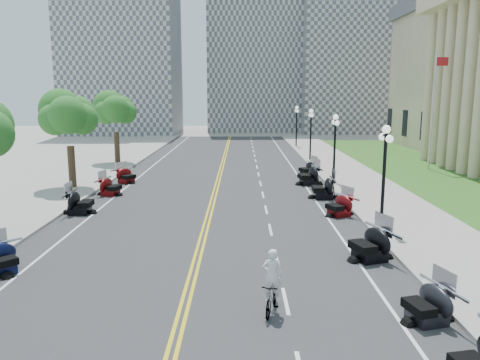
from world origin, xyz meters
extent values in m
plane|color=gray|center=(0.00, 0.00, 0.00)|extent=(160.00, 160.00, 0.00)
cube|color=#333335|center=(0.00, 10.00, 0.00)|extent=(16.00, 90.00, 0.01)
cube|color=yellow|center=(-0.12, 10.00, 0.01)|extent=(0.12, 90.00, 0.00)
cube|color=yellow|center=(0.12, 10.00, 0.01)|extent=(0.12, 90.00, 0.00)
cube|color=white|center=(6.40, 10.00, 0.01)|extent=(0.12, 90.00, 0.00)
cube|color=white|center=(-6.40, 10.00, 0.01)|extent=(0.12, 90.00, 0.00)
cube|color=white|center=(3.20, -4.00, 0.01)|extent=(0.12, 2.00, 0.00)
cube|color=white|center=(3.20, 0.00, 0.01)|extent=(0.12, 2.00, 0.00)
cube|color=white|center=(3.20, 4.00, 0.01)|extent=(0.12, 2.00, 0.00)
cube|color=white|center=(3.20, 8.00, 0.01)|extent=(0.12, 2.00, 0.00)
cube|color=white|center=(3.20, 12.00, 0.01)|extent=(0.12, 2.00, 0.00)
cube|color=white|center=(3.20, 16.00, 0.01)|extent=(0.12, 2.00, 0.00)
cube|color=white|center=(3.20, 20.00, 0.01)|extent=(0.12, 2.00, 0.00)
cube|color=white|center=(3.20, 24.00, 0.01)|extent=(0.12, 2.00, 0.00)
cube|color=white|center=(3.20, 28.00, 0.01)|extent=(0.12, 2.00, 0.00)
cube|color=white|center=(3.20, 32.00, 0.01)|extent=(0.12, 2.00, 0.00)
cube|color=white|center=(3.20, 36.00, 0.01)|extent=(0.12, 2.00, 0.00)
cube|color=white|center=(3.20, 40.00, 0.01)|extent=(0.12, 2.00, 0.00)
cube|color=white|center=(3.20, 44.00, 0.01)|extent=(0.12, 2.00, 0.00)
cube|color=white|center=(3.20, 48.00, 0.01)|extent=(0.12, 2.00, 0.00)
cube|color=white|center=(3.20, 52.00, 0.01)|extent=(0.12, 2.00, 0.00)
cube|color=#9E9991|center=(10.50, 10.00, 0.07)|extent=(5.00, 90.00, 0.15)
cube|color=#9E9991|center=(-10.50, 10.00, 0.07)|extent=(5.00, 90.00, 0.15)
cube|color=#356023|center=(17.50, 18.00, 0.05)|extent=(9.00, 60.00, 0.10)
cube|color=gray|center=(-18.00, 62.00, 13.00)|extent=(18.00, 14.00, 26.00)
cube|color=gray|center=(4.00, 68.00, 15.00)|extent=(16.00, 12.00, 30.00)
cube|color=gray|center=(22.00, 65.00, 11.00)|extent=(20.00, 14.00, 22.00)
imported|color=#A51414|center=(2.70, -4.80, 0.50)|extent=(0.88, 1.73, 1.00)
imported|color=silver|center=(2.70, -4.80, 1.83)|extent=(0.61, 0.40, 1.67)
camera|label=1|loc=(1.78, -18.03, 6.53)|focal=35.00mm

